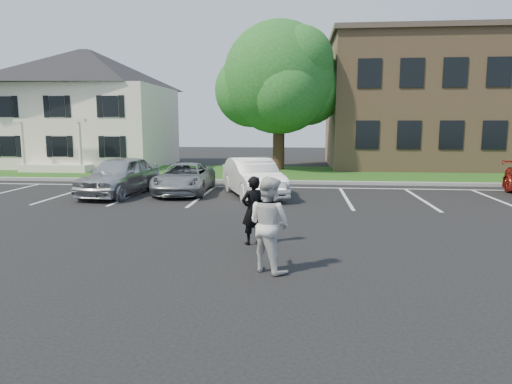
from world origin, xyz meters
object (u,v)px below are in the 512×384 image
(car_silver_west, at_px, (120,176))
(car_silver_minivan, at_px, (184,178))
(office_building, at_px, (501,103))
(car_white_sedan, at_px, (253,177))
(tree, at_px, (281,81))
(man_white_shirt, at_px, (269,224))
(man_black_suit, at_px, (253,210))
(house, at_px, (89,108))

(car_silver_west, xyz_separation_m, car_silver_minivan, (2.46, 0.71, -0.16))
(office_building, relative_size, car_white_sedan, 4.96)
(tree, bearing_deg, car_silver_minivan, -110.40)
(man_white_shirt, bearing_deg, car_silver_minivan, -28.72)
(tree, relative_size, car_white_sedan, 1.95)
(man_black_suit, distance_m, car_white_sedan, 7.22)
(man_white_shirt, height_order, car_silver_minivan, man_white_shirt)
(car_silver_west, bearing_deg, car_silver_minivan, 22.91)
(tree, relative_size, car_silver_minivan, 2.00)
(man_white_shirt, bearing_deg, office_building, -82.49)
(office_building, xyz_separation_m, car_silver_minivan, (-17.70, -13.29, -3.55))
(office_building, height_order, car_silver_west, office_building)
(car_silver_west, height_order, car_silver_minivan, car_silver_west)
(house, height_order, office_building, office_building)
(man_white_shirt, distance_m, car_silver_minivan, 10.52)
(tree, height_order, car_silver_minivan, tree)
(house, distance_m, car_white_sedan, 17.26)
(office_building, distance_m, car_silver_minivan, 22.42)
(tree, relative_size, man_white_shirt, 4.74)
(car_silver_west, bearing_deg, car_white_sedan, 8.60)
(house, distance_m, car_silver_minivan, 14.96)
(tree, relative_size, man_black_suit, 5.41)
(house, height_order, tree, tree)
(office_building, bearing_deg, house, -175.72)
(car_silver_minivan, relative_size, car_white_sedan, 0.97)
(house, relative_size, man_white_shirt, 5.55)
(man_black_suit, relative_size, car_white_sedan, 0.36)
(office_building, distance_m, car_white_sedan, 20.55)
(car_silver_minivan, height_order, car_white_sedan, car_white_sedan)
(house, xyz_separation_m, office_building, (27.00, 2.02, 0.33))
(man_black_suit, height_order, car_silver_west, man_black_suit)
(car_silver_west, bearing_deg, man_white_shirt, -46.72)
(man_black_suit, relative_size, car_silver_west, 0.36)
(man_white_shirt, relative_size, car_white_sedan, 0.41)
(house, xyz_separation_m, car_white_sedan, (12.20, -11.82, -3.09))
(house, height_order, man_white_shirt, house)
(car_silver_west, bearing_deg, house, 126.56)
(car_silver_minivan, bearing_deg, man_white_shirt, -68.94)
(man_black_suit, relative_size, car_silver_minivan, 0.37)
(house, distance_m, tree, 13.03)
(car_white_sedan, bearing_deg, man_black_suit, -105.12)
(man_black_suit, relative_size, man_white_shirt, 0.88)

